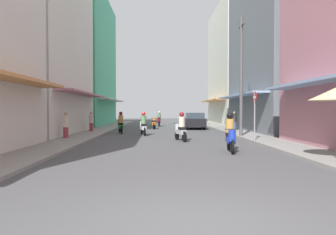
{
  "coord_description": "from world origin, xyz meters",
  "views": [
    {
      "loc": [
        -0.56,
        -4.52,
        1.68
      ],
      "look_at": [
        0.04,
        15.59,
        1.21
      ],
      "focal_mm": 33.94,
      "sensor_mm": 36.0,
      "label": 1
    }
  ],
  "objects_px": {
    "motorbike_blue": "(230,135)",
    "pedestrian_foreground": "(234,121)",
    "motorbike_silver": "(181,128)",
    "utility_pole": "(241,76)",
    "pedestrian_crossing": "(66,126)",
    "motorbike_green": "(121,124)",
    "motorbike_white": "(143,125)",
    "street_sign_no_entry": "(255,109)",
    "parked_car": "(195,121)",
    "pedestrian_midway": "(91,122)",
    "motorbike_orange": "(154,123)",
    "motorbike_maroon": "(159,120)"
  },
  "relations": [
    {
      "from": "motorbike_blue",
      "to": "pedestrian_crossing",
      "type": "bearing_deg",
      "value": 146.57
    },
    {
      "from": "motorbike_white",
      "to": "street_sign_no_entry",
      "type": "xyz_separation_m",
      "value": [
        5.98,
        -4.96,
        1.01
      ]
    },
    {
      "from": "pedestrian_foreground",
      "to": "utility_pole",
      "type": "distance_m",
      "value": 7.1
    },
    {
      "from": "pedestrian_crossing",
      "to": "pedestrian_midway",
      "type": "bearing_deg",
      "value": 88.39
    },
    {
      "from": "street_sign_no_entry",
      "to": "parked_car",
      "type": "bearing_deg",
      "value": 98.12
    },
    {
      "from": "motorbike_blue",
      "to": "pedestrian_midway",
      "type": "height_order",
      "value": "motorbike_blue"
    },
    {
      "from": "motorbike_silver",
      "to": "pedestrian_midway",
      "type": "distance_m",
      "value": 9.15
    },
    {
      "from": "pedestrian_foreground",
      "to": "utility_pole",
      "type": "xyz_separation_m",
      "value": [
        -1.13,
        -6.33,
        3.0
      ]
    },
    {
      "from": "motorbike_silver",
      "to": "utility_pole",
      "type": "distance_m",
      "value": 5.35
    },
    {
      "from": "motorbike_green",
      "to": "motorbike_maroon",
      "type": "bearing_deg",
      "value": 74.22
    },
    {
      "from": "motorbike_blue",
      "to": "motorbike_white",
      "type": "xyz_separation_m",
      "value": [
        -3.9,
        8.56,
        0.0
      ]
    },
    {
      "from": "motorbike_silver",
      "to": "utility_pole",
      "type": "height_order",
      "value": "utility_pole"
    },
    {
      "from": "motorbike_blue",
      "to": "street_sign_no_entry",
      "type": "distance_m",
      "value": 4.28
    },
    {
      "from": "parked_car",
      "to": "pedestrian_crossing",
      "type": "relative_size",
      "value": 2.63
    },
    {
      "from": "parked_car",
      "to": "pedestrian_midway",
      "type": "relative_size",
      "value": 2.67
    },
    {
      "from": "motorbike_orange",
      "to": "motorbike_blue",
      "type": "bearing_deg",
      "value": -78.21
    },
    {
      "from": "motorbike_blue",
      "to": "motorbike_green",
      "type": "bearing_deg",
      "value": 118.52
    },
    {
      "from": "motorbike_orange",
      "to": "motorbike_maroon",
      "type": "distance_m",
      "value": 4.57
    },
    {
      "from": "motorbike_blue",
      "to": "pedestrian_crossing",
      "type": "distance_m",
      "value": 9.69
    },
    {
      "from": "parked_car",
      "to": "pedestrian_midway",
      "type": "bearing_deg",
      "value": -151.91
    },
    {
      "from": "motorbike_orange",
      "to": "motorbike_white",
      "type": "xyz_separation_m",
      "value": [
        -0.63,
        -7.15,
        0.2
      ]
    },
    {
      "from": "motorbike_orange",
      "to": "utility_pole",
      "type": "relative_size",
      "value": 0.24
    },
    {
      "from": "pedestrian_foreground",
      "to": "motorbike_silver",
      "type": "bearing_deg",
      "value": -120.62
    },
    {
      "from": "motorbike_orange",
      "to": "motorbike_white",
      "type": "bearing_deg",
      "value": -95.0
    },
    {
      "from": "motorbike_maroon",
      "to": "pedestrian_crossing",
      "type": "relative_size",
      "value": 1.14
    },
    {
      "from": "motorbike_orange",
      "to": "motorbike_silver",
      "type": "xyz_separation_m",
      "value": [
        1.6,
        -11.12,
        0.2
      ]
    },
    {
      "from": "motorbike_green",
      "to": "motorbike_blue",
      "type": "height_order",
      "value": "same"
    },
    {
      "from": "utility_pole",
      "to": "pedestrian_crossing",
      "type": "bearing_deg",
      "value": -172.62
    },
    {
      "from": "motorbike_green",
      "to": "utility_pole",
      "type": "height_order",
      "value": "utility_pole"
    },
    {
      "from": "motorbike_maroon",
      "to": "pedestrian_midway",
      "type": "xyz_separation_m",
      "value": [
        -5.1,
        -8.98,
        0.07
      ]
    },
    {
      "from": "parked_car",
      "to": "utility_pole",
      "type": "relative_size",
      "value": 0.57
    },
    {
      "from": "motorbike_white",
      "to": "pedestrian_foreground",
      "type": "distance_m",
      "value": 8.46
    },
    {
      "from": "motorbike_silver",
      "to": "pedestrian_midway",
      "type": "relative_size",
      "value": 1.13
    },
    {
      "from": "motorbike_silver",
      "to": "motorbike_green",
      "type": "height_order",
      "value": "same"
    },
    {
      "from": "motorbike_orange",
      "to": "motorbike_green",
      "type": "bearing_deg",
      "value": -113.59
    },
    {
      "from": "motorbike_blue",
      "to": "pedestrian_foreground",
      "type": "distance_m",
      "value": 13.41
    },
    {
      "from": "motorbike_blue",
      "to": "parked_car",
      "type": "bearing_deg",
      "value": 88.72
    },
    {
      "from": "parked_car",
      "to": "motorbike_blue",
      "type": "bearing_deg",
      "value": -91.28
    },
    {
      "from": "pedestrian_midway",
      "to": "motorbike_green",
      "type": "bearing_deg",
      "value": -22.09
    },
    {
      "from": "pedestrian_midway",
      "to": "motorbike_blue",
      "type": "bearing_deg",
      "value": -54.91
    },
    {
      "from": "motorbike_silver",
      "to": "street_sign_no_entry",
      "type": "xyz_separation_m",
      "value": [
        3.75,
        -0.99,
        1.01
      ]
    },
    {
      "from": "motorbike_orange",
      "to": "parked_car",
      "type": "height_order",
      "value": "parked_car"
    },
    {
      "from": "motorbike_maroon",
      "to": "motorbike_white",
      "type": "xyz_separation_m",
      "value": [
        -1.08,
        -11.69,
        0.0
      ]
    },
    {
      "from": "motorbike_orange",
      "to": "utility_pole",
      "type": "height_order",
      "value": "utility_pole"
    },
    {
      "from": "motorbike_green",
      "to": "motorbike_white",
      "type": "bearing_deg",
      "value": -46.06
    },
    {
      "from": "motorbike_green",
      "to": "pedestrian_crossing",
      "type": "relative_size",
      "value": 1.12
    },
    {
      "from": "motorbike_blue",
      "to": "parked_car",
      "type": "height_order",
      "value": "motorbike_blue"
    },
    {
      "from": "motorbike_green",
      "to": "motorbike_silver",
      "type": "bearing_deg",
      "value": -55.58
    },
    {
      "from": "motorbike_white",
      "to": "pedestrian_crossing",
      "type": "xyz_separation_m",
      "value": [
        -4.19,
        -3.22,
        0.09
      ]
    },
    {
      "from": "motorbike_white",
      "to": "pedestrian_midway",
      "type": "distance_m",
      "value": 4.85
    }
  ]
}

